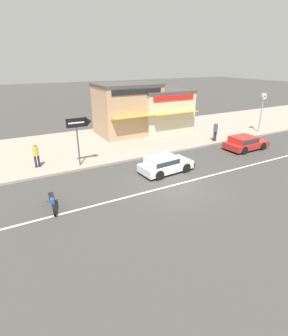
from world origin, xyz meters
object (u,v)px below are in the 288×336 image
hatchback_white_0 (164,164)px  pedestrian_near_clock (215,130)px  street_clock (263,103)px  pedestrian_by_shop (36,153)px  motorcycle_0 (52,201)px  arrow_signboard (85,125)px  shopfront_mid_block (127,109)px  hatchback_red_1 (245,142)px  shopfront_corner_warung (158,109)px

hatchback_white_0 → pedestrian_near_clock: 8.22m
hatchback_white_0 → street_clock: size_ratio=0.98×
hatchback_white_0 → pedestrian_near_clock: size_ratio=2.16×
street_clock → pedestrian_by_shop: bearing=178.0°
motorcycle_0 → arrow_signboard: arrow_signboard is taller
hatchback_white_0 → shopfront_mid_block: size_ratio=0.65×
street_clock → shopfront_mid_block: 12.92m
hatchback_white_0 → street_clock: bearing=15.6°
pedestrian_near_clock → shopfront_mid_block: bearing=132.7°
arrow_signboard → shopfront_mid_block: shopfront_mid_block is taller
hatchback_red_1 → motorcycle_0: bearing=-172.5°
hatchback_white_0 → shopfront_corner_warung: 11.24m
hatchback_red_1 → arrow_signboard: (-12.19, 2.60, 2.27)m
arrow_signboard → pedestrian_near_clock: 11.53m
street_clock → shopfront_mid_block: bearing=153.9°
pedestrian_by_shop → shopfront_mid_block: shopfront_mid_block is taller
street_clock → arrow_signboard: bearing=-178.9°
arrow_signboard → shopfront_mid_block: 8.39m
hatchback_red_1 → shopfront_mid_block: (-6.34, 8.61, 1.88)m
pedestrian_by_shop → motorcycle_0: bearing=-91.5°
arrow_signboard → shopfront_mid_block: size_ratio=0.57×
shopfront_corner_warung → hatchback_red_1: bearing=-72.8°
hatchback_red_1 → street_clock: size_ratio=0.97×
motorcycle_0 → arrow_signboard: (3.24, 4.63, 2.44)m
hatchback_white_0 → motorcycle_0: (-7.19, -1.18, -0.16)m
shopfront_corner_warung → motorcycle_0: bearing=-139.4°
shopfront_mid_block → pedestrian_by_shop: bearing=-150.9°
arrow_signboard → shopfront_corner_warung: 11.34m
arrow_signboard → pedestrian_near_clock: bearing=-0.1°
pedestrian_by_shop → shopfront_corner_warung: bearing=22.5°
motorcycle_0 → pedestrian_near_clock: pedestrian_near_clock is taller
arrow_signboard → hatchback_white_0: bearing=-41.1°
pedestrian_near_clock → shopfront_mid_block: size_ratio=0.30×
motorcycle_0 → pedestrian_by_shop: bearing=88.5°
hatchback_red_1 → motorcycle_0: hatchback_red_1 is taller
hatchback_white_0 → arrow_signboard: bearing=138.9°
motorcycle_0 → pedestrian_by_shop: pedestrian_by_shop is taller
street_clock → pedestrian_by_shop: size_ratio=2.28×
shopfront_corner_warung → pedestrian_near_clock: bearing=-72.7°
hatchback_white_0 → pedestrian_near_clock: pedestrian_near_clock is taller
pedestrian_near_clock → shopfront_mid_block: (-5.55, 6.02, 1.33)m
street_clock → motorcycle_0: bearing=-166.5°
street_clock → shopfront_corner_warung: size_ratio=0.61×
hatchback_white_0 → hatchback_red_1: same height
arrow_signboard → shopfront_corner_warung: size_ratio=0.53×
motorcycle_0 → pedestrian_by_shop: 5.71m
hatchback_white_0 → street_clock: (13.50, 3.78, 2.33)m
hatchback_red_1 → hatchback_white_0: bearing=-174.2°
pedestrian_by_shop → shopfront_corner_warung: 13.62m
hatchback_red_1 → pedestrian_by_shop: 15.73m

